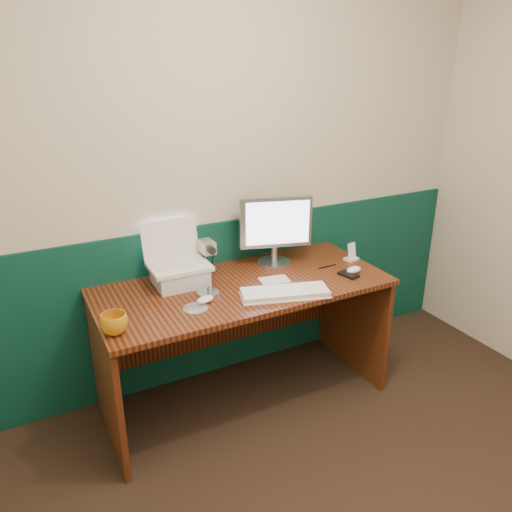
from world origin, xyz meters
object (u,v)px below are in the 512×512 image
keyboard (285,293)px  mug (114,324)px  laptop (178,245)px  camcorder (207,257)px  monitor (275,231)px  desk (244,343)px

keyboard → mug: (-0.87, 0.02, 0.04)m
laptop → camcorder: size_ratio=1.48×
keyboard → monitor: bearing=84.9°
mug → laptop: bearing=39.8°
desk → keyboard: bearing=-59.4°
mug → keyboard: bearing=-1.4°
laptop → desk: bearing=-27.0°
desk → monitor: (0.29, 0.18, 0.59)m
desk → camcorder: size_ratio=7.49×
monitor → laptop: bearing=-161.8°
monitor → mug: (-1.03, -0.38, -0.16)m
laptop → monitor: monitor is taller
camcorder → monitor: bearing=-5.4°
keyboard → camcorder: size_ratio=2.12×
monitor → mug: monitor is taller
keyboard → mug: bearing=-164.7°
camcorder → keyboard: bearing=-60.1°
monitor → keyboard: size_ratio=0.93×
monitor → keyboard: bearing=-95.1°
mug → monitor: bearing=20.2°
desk → mug: 0.88m
desk → camcorder: bearing=118.4°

